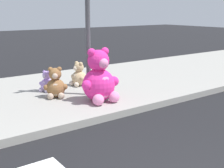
# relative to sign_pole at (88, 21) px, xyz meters

# --- Properties ---
(sidewalk) EXTENTS (28.00, 4.40, 0.15)m
(sidewalk) POSITION_rel_sign_pole_xyz_m (-1.00, 0.80, -1.77)
(sidewalk) COLOR #9E9B93
(sidewalk) RESTS_ON ground_plane
(sign_pole) EXTENTS (0.56, 0.11, 3.20)m
(sign_pole) POSITION_rel_sign_pole_xyz_m (0.00, 0.00, 0.00)
(sign_pole) COLOR #4C4C51
(sign_pole) RESTS_ON sidewalk
(plush_pink_large) EXTENTS (0.90, 0.79, 1.17)m
(plush_pink_large) POSITION_rel_sign_pole_xyz_m (-0.09, -0.58, -1.23)
(plush_pink_large) COLOR #F22D93
(plush_pink_large) RESTS_ON sidewalk
(plush_tan) EXTENTS (0.44, 0.49, 0.64)m
(plush_tan) POSITION_rel_sign_pole_xyz_m (0.24, 0.90, -1.44)
(plush_tan) COLOR tan
(plush_tan) RESTS_ON sidewalk
(plush_brown) EXTENTS (0.50, 0.51, 0.71)m
(plush_brown) POSITION_rel_sign_pole_xyz_m (-0.74, 0.24, -1.42)
(plush_brown) COLOR olive
(plush_brown) RESTS_ON sidewalk
(plush_lavender) EXTENTS (0.38, 0.37, 0.52)m
(plush_lavender) POSITION_rel_sign_pole_xyz_m (-0.68, 0.86, -1.49)
(plush_lavender) COLOR #B28CD8
(plush_lavender) RESTS_ON sidewalk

